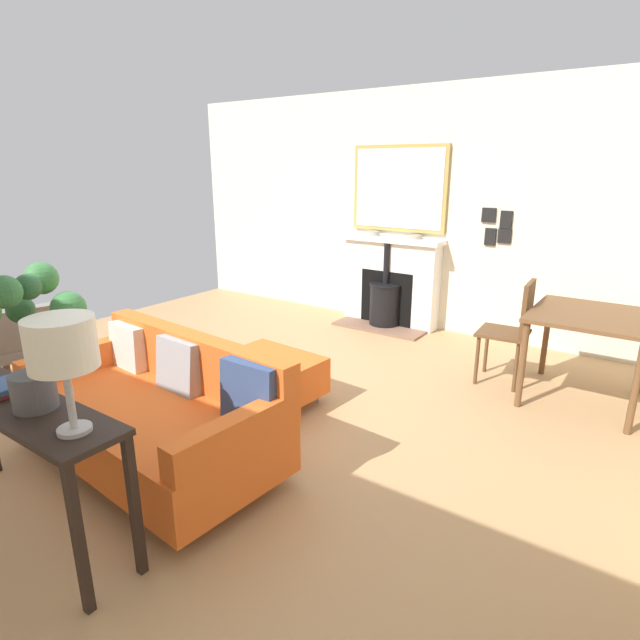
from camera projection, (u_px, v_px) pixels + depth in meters
The scene contains 16 objects.
ground_plane at pixel (236, 409), 3.99m from camera, with size 5.77×6.18×0.01m, color tan.
wall_left at pixel (406, 211), 5.87m from camera, with size 0.12×6.18×2.65m, color silver.
fireplace at pixel (390, 287), 5.98m from camera, with size 0.58×1.21×1.04m.
mirror_over_mantel at pixel (399, 189), 5.76m from camera, with size 0.04×1.15×0.95m.
mantel_bowl_near at pixel (373, 233), 5.98m from camera, with size 0.14×0.14×0.05m.
mantel_bowl_far at pixel (415, 237), 5.69m from camera, with size 0.16×0.16×0.04m.
sofa at pixel (158, 412), 3.20m from camera, with size 1.01×1.82×0.77m.
ottoman at pixel (269, 375), 4.02m from camera, with size 0.68×0.80×0.38m.
armchair_accent at pixel (34, 339), 4.16m from camera, with size 0.77×0.70×0.78m.
console_table at pixel (14, 418), 2.48m from camera, with size 0.33×1.49×0.75m.
table_lamp_far_end at pixel (62, 346), 2.04m from camera, with size 0.27×0.27×0.50m.
potted_plant at pixel (20, 324), 2.25m from camera, with size 0.49×0.47×0.66m.
book_stack at pixel (2, 389), 2.49m from camera, with size 0.23×0.21×0.05m.
dining_table at pixel (590, 326), 3.95m from camera, with size 0.91×0.85×0.73m.
dining_chair_near_fireplace at pixel (515, 325), 4.29m from camera, with size 0.43×0.43×0.91m.
photo_gallery_row at pixel (497, 227), 5.25m from camera, with size 0.02×0.32×0.38m.
Camera 1 is at (2.59, 2.61, 1.82)m, focal length 28.64 mm.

